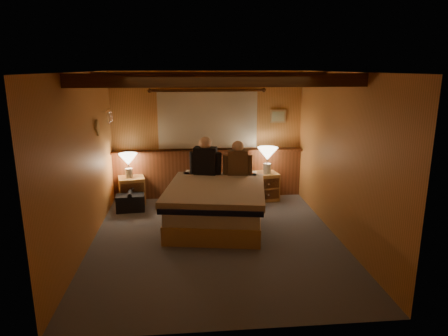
{
  "coord_description": "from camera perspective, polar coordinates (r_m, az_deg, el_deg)",
  "views": [
    {
      "loc": [
        -0.4,
        -5.42,
        2.46
      ],
      "look_at": [
        0.15,
        0.4,
        0.98
      ],
      "focal_mm": 32.0,
      "sensor_mm": 36.0,
      "label": 1
    }
  ],
  "objects": [
    {
      "name": "lamp_right",
      "position": [
        7.46,
        6.23,
        1.82
      ],
      "size": [
        0.38,
        0.38,
        0.49
      ],
      "color": "silver",
      "rests_on": "nightstand_right"
    },
    {
      "name": "ceiling",
      "position": [
        5.43,
        -1.24,
        13.56
      ],
      "size": [
        4.2,
        4.2,
        0.0
      ],
      "primitive_type": "plane",
      "rotation": [
        3.14,
        0.0,
        0.0
      ],
      "color": "tan",
      "rests_on": "wall_back"
    },
    {
      "name": "ceiling_beams",
      "position": [
        5.58,
        -1.35,
        12.66
      ],
      "size": [
        3.6,
        1.65,
        0.16
      ],
      "color": "#4F3013",
      "rests_on": "ceiling"
    },
    {
      "name": "framed_print",
      "position": [
        7.75,
        7.74,
        7.32
      ],
      "size": [
        0.3,
        0.04,
        0.25
      ],
      "color": "tan",
      "rests_on": "wall_back"
    },
    {
      "name": "nightstand_right",
      "position": [
        7.64,
        5.77,
        -2.59
      ],
      "size": [
        0.55,
        0.51,
        0.53
      ],
      "rotation": [
        0.0,
        0.0,
        0.18
      ],
      "color": "tan",
      "rests_on": "floor"
    },
    {
      "name": "wall_front",
      "position": [
        3.57,
        1.34,
        -6.46
      ],
      "size": [
        3.6,
        0.0,
        3.6
      ],
      "primitive_type": "plane",
      "rotation": [
        -1.57,
        0.0,
        0.0
      ],
      "color": "#D28A4B",
      "rests_on": "floor"
    },
    {
      "name": "lamp_left",
      "position": [
        7.45,
        -13.53,
        1.01
      ],
      "size": [
        0.34,
        0.34,
        0.44
      ],
      "color": "silver",
      "rests_on": "nightstand_left"
    },
    {
      "name": "curtain_window",
      "position": [
        7.52,
        -2.34,
        7.01
      ],
      "size": [
        2.18,
        0.09,
        1.11
      ],
      "color": "#4F3013",
      "rests_on": "wall_back"
    },
    {
      "name": "wall_right",
      "position": [
        5.98,
        16.3,
        1.46
      ],
      "size": [
        0.0,
        4.2,
        4.2
      ],
      "primitive_type": "plane",
      "rotation": [
        1.57,
        0.0,
        -1.57
      ],
      "color": "#D28A4B",
      "rests_on": "floor"
    },
    {
      "name": "coat_rail",
      "position": [
        7.16,
        -16.14,
        7.29
      ],
      "size": [
        0.05,
        0.55,
        0.24
      ],
      "color": "white",
      "rests_on": "wall_left"
    },
    {
      "name": "duffel_bag",
      "position": [
        7.23,
        -13.22,
        -4.8
      ],
      "size": [
        0.51,
        0.33,
        0.35
      ],
      "rotation": [
        0.0,
        0.0,
        0.09
      ],
      "color": "black",
      "rests_on": "floor"
    },
    {
      "name": "nightstand_left",
      "position": [
        7.59,
        -13.0,
        -3.11
      ],
      "size": [
        0.53,
        0.5,
        0.5
      ],
      "rotation": [
        0.0,
        0.0,
        0.21
      ],
      "color": "tan",
      "rests_on": "floor"
    },
    {
      "name": "floor",
      "position": [
        5.96,
        -1.11,
        -10.17
      ],
      "size": [
        4.2,
        4.2,
        0.0
      ],
      "primitive_type": "plane",
      "color": "#4F525D",
      "rests_on": "ground"
    },
    {
      "name": "person_right",
      "position": [
        6.88,
        1.98,
        1.03
      ],
      "size": [
        0.51,
        0.24,
        0.62
      ],
      "rotation": [
        0.0,
        0.0,
        -0.12
      ],
      "color": "#523721",
      "rests_on": "bed"
    },
    {
      "name": "wall_left",
      "position": [
        5.74,
        -19.41,
        0.69
      ],
      "size": [
        0.0,
        4.2,
        4.2
      ],
      "primitive_type": "plane",
      "rotation": [
        1.57,
        0.0,
        1.57
      ],
      "color": "#D28A4B",
      "rests_on": "floor"
    },
    {
      "name": "wall_back",
      "position": [
        7.63,
        -2.35,
        4.68
      ],
      "size": [
        3.6,
        0.0,
        3.6
      ],
      "primitive_type": "plane",
      "rotation": [
        1.57,
        0.0,
        0.0
      ],
      "color": "#D28A4B",
      "rests_on": "floor"
    },
    {
      "name": "wainscot",
      "position": [
        7.72,
        -2.27,
        -0.64
      ],
      "size": [
        3.6,
        0.23,
        0.94
      ],
      "color": "brown",
      "rests_on": "wall_back"
    },
    {
      "name": "bed",
      "position": [
        6.42,
        -1.09,
        -5.09
      ],
      "size": [
        1.76,
        2.13,
        0.65
      ],
      "rotation": [
        0.0,
        0.0,
        -0.17
      ],
      "color": "tan",
      "rests_on": "floor"
    },
    {
      "name": "person_left",
      "position": [
        6.9,
        -2.68,
        1.32
      ],
      "size": [
        0.55,
        0.31,
        0.68
      ],
      "rotation": [
        0.0,
        0.0,
        -0.26
      ],
      "color": "black",
      "rests_on": "bed"
    }
  ]
}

